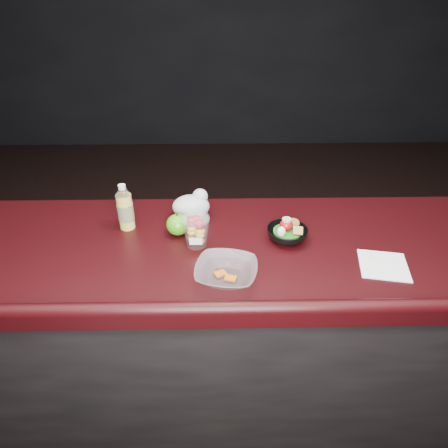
{
  "coord_description": "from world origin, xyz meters",
  "views": [
    {
      "loc": [
        -0.06,
        -0.91,
        1.88
      ],
      "look_at": [
        -0.03,
        0.32,
        1.1
      ],
      "focal_mm": 32.0,
      "sensor_mm": 36.0,
      "label": 1
    }
  ],
  "objects": [
    {
      "name": "paper_napkin",
      "position": [
        0.51,
        0.16,
        1.02
      ],
      "size": [
        0.19,
        0.19,
        0.0
      ],
      "primitive_type": "cube",
      "rotation": [
        0.0,
        0.0,
        -0.19
      ],
      "color": "white",
      "rests_on": "counter"
    },
    {
      "name": "fruit_cup",
      "position": [
        -0.14,
        0.3,
        1.09
      ],
      "size": [
        0.1,
        0.1,
        0.14
      ],
      "color": "white",
      "rests_on": "counter"
    },
    {
      "name": "snack_bowl",
      "position": [
        0.2,
        0.33,
        1.05
      ],
      "size": [
        0.16,
        0.16,
        0.08
      ],
      "rotation": [
        0.0,
        0.0,
        0.04
      ],
      "color": "black",
      "rests_on": "counter"
    },
    {
      "name": "lemonade_bottle",
      "position": [
        -0.41,
        0.43,
        1.1
      ],
      "size": [
        0.06,
        0.06,
        0.19
      ],
      "color": "yellow",
      "rests_on": "counter"
    },
    {
      "name": "takeout_bowl",
      "position": [
        -0.03,
        0.11,
        1.04
      ],
      "size": [
        0.24,
        0.24,
        0.05
      ],
      "rotation": [
        0.0,
        0.0,
        -0.18
      ],
      "color": "silver",
      "rests_on": "counter"
    },
    {
      "name": "plastic_bag",
      "position": [
        -0.16,
        0.51,
        1.07
      ],
      "size": [
        0.15,
        0.13,
        0.11
      ],
      "color": "silver",
      "rests_on": "counter"
    },
    {
      "name": "green_apple",
      "position": [
        -0.21,
        0.38,
        1.06
      ],
      "size": [
        0.09,
        0.09,
        0.09
      ],
      "color": "#32830F",
      "rests_on": "counter"
    },
    {
      "name": "counter",
      "position": [
        0.0,
        0.3,
        0.51
      ],
      "size": [
        4.06,
        0.71,
        1.02
      ],
      "color": "black",
      "rests_on": "ground"
    }
  ]
}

